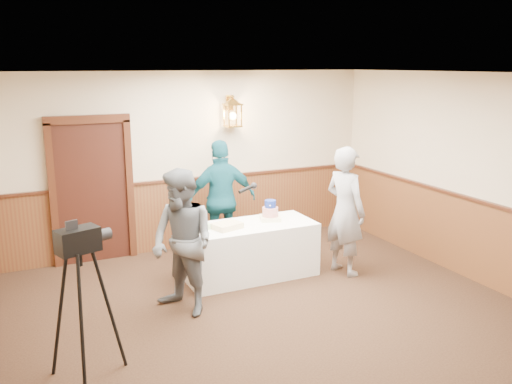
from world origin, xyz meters
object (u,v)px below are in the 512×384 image
Objects in this scene: display_table at (250,250)px; interviewer at (183,243)px; baker at (345,211)px; tv_camera_rig at (84,315)px; sheet_cake_green at (197,226)px; sheet_cake_yellow at (227,226)px; assistant_p at (222,200)px; tiered_cake at (270,212)px.

interviewer is at bearing -149.11° from display_table.
baker is 3.92m from tv_camera_rig.
sheet_cake_green is at bearing 170.19° from display_table.
sheet_cake_green is at bearing 125.59° from interviewer.
sheet_cake_green is 0.18× the size of interviewer.
interviewer is 1.16× the size of tv_camera_rig.
sheet_cake_yellow is 2.68m from tv_camera_rig.
interviewer is (-0.46, -0.83, 0.08)m from sheet_cake_green.
sheet_cake_green is 0.17× the size of baker.
sheet_cake_green is at bearing 53.96° from assistant_p.
display_table is at bearing 16.95° from tv_camera_rig.
assistant_p is (-0.41, 0.81, 0.04)m from tiered_cake.
tv_camera_rig is at bearing -144.78° from display_table.
baker reaches higher than interviewer.
interviewer is at bearing -118.91° from sheet_cake_green.
display_table is 0.55m from sheet_cake_yellow.
sheet_cake_green is at bearing 28.74° from tv_camera_rig.
tiered_cake is 0.20× the size of assistant_p.
tiered_cake is at bearing 14.52° from tv_camera_rig.
interviewer reaches higher than display_table.
baker reaches higher than tiered_cake.
baker is (2.43, 0.25, 0.04)m from interviewer.
sheet_cake_yellow reaches higher than sheet_cake_green.
sheet_cake_yellow is 0.20× the size of baker.
tiered_cake is at bearing 9.76° from sheet_cake_yellow.
tv_camera_rig is (-2.80, -1.80, -0.19)m from tiered_cake.
interviewer is at bearing -141.27° from sheet_cake_yellow.
tv_camera_rig is at bearing -132.99° from sheet_cake_green.
display_table is 0.84m from sheet_cake_green.
assistant_p is at bearing 29.34° from tv_camera_rig.
sheet_cake_green is 2.06m from baker.
display_table is 4.93× the size of sheet_cake_yellow.
tv_camera_rig is at bearing -147.21° from tiered_cake.
interviewer is 0.96× the size of assistant_p.
baker is at bearing 139.37° from assistant_p.
tiered_cake is at bearing 121.75° from assistant_p.
tiered_cake reaches higher than display_table.
sheet_cake_green is 2.53m from tv_camera_rig.
sheet_cake_yellow is at bearing 20.54° from tv_camera_rig.
interviewer is 1.64m from tv_camera_rig.
sheet_cake_yellow is at bearing 62.74° from baker.
baker is at bearing -14.07° from sheet_cake_yellow.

